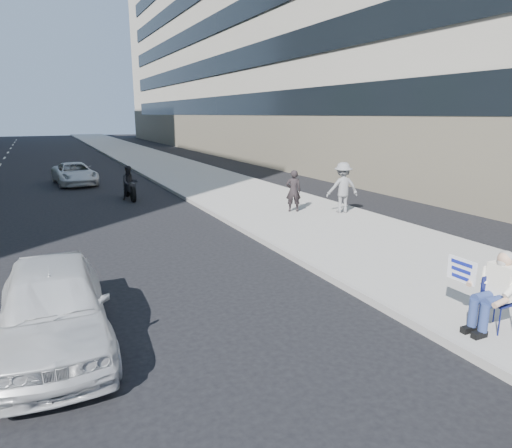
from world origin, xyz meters
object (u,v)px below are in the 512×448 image
jogger (343,188)px  motorcycle (130,185)px  seated_protester (494,287)px  pedestrian_woman (293,191)px  white_sedan_near (53,306)px  white_sedan_far (75,174)px

jogger → motorcycle: size_ratio=0.86×
motorcycle → seated_protester: bearing=-81.7°
pedestrian_woman → white_sedan_near: size_ratio=0.37×
jogger → white_sedan_near: size_ratio=0.44×
seated_protester → white_sedan_far: size_ratio=0.33×
white_sedan_near → seated_protester: bearing=-21.7°
seated_protester → white_sedan_near: (-6.31, 2.69, -0.20)m
jogger → motorcycle: bearing=-33.5°
white_sedan_near → motorcycle: (3.40, 12.32, -0.04)m
white_sedan_far → pedestrian_woman: bearing=-65.0°
white_sedan_far → motorcycle: motorcycle is taller
seated_protester → white_sedan_near: size_ratio=0.33×
pedestrian_woman → motorcycle: (-4.65, 5.69, -0.25)m
seated_protester → white_sedan_near: bearing=156.9°
pedestrian_woman → seated_protester: bearing=101.9°
seated_protester → jogger: jogger is taller
seated_protester → white_sedan_far: seated_protester is taller
jogger → motorcycle: 8.99m
pedestrian_woman → jogger: bearing=171.3°
seated_protester → jogger: size_ratio=0.74×
pedestrian_woman → white_sedan_far: size_ratio=0.37×
seated_protester → white_sedan_near: 6.87m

